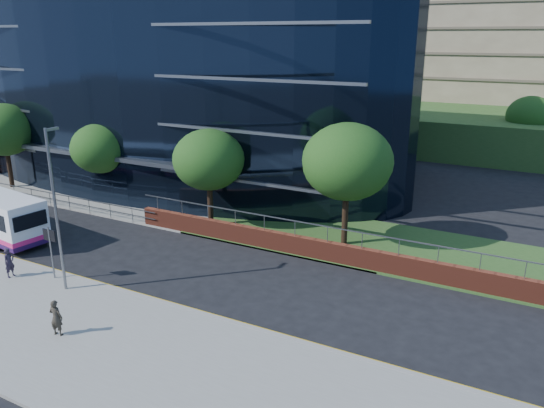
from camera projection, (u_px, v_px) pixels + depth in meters
The scene contains 18 objects.
ground at pixel (24, 254), 30.85m from camera, with size 200.00×200.00×0.00m, color black.
kerb at pixel (8, 258), 29.98m from camera, with size 80.00×0.25×0.16m, color gray.
yellow_line_outer at pixel (12, 258), 30.17m from camera, with size 80.00×0.08×0.01m, color gold.
yellow_line_inner at pixel (14, 257), 30.30m from camera, with size 80.00×0.08×0.01m, color gold.
far_forecourt at pixel (92, 192), 42.77m from camera, with size 50.00×8.00×0.10m, color gray.
grass_verge at pixel (486, 264), 29.28m from camera, with size 36.00×8.00×0.12m, color #2D511E.
glass_office at pixel (181, 84), 47.74m from camera, with size 44.00×23.10×16.00m.
retaining_wall at pixel (398, 265), 27.81m from camera, with size 34.00×0.40×2.11m.
guard_railings at pixel (31, 192), 40.08m from camera, with size 24.00×0.05×1.10m.
street_sign at pixel (50, 242), 26.84m from camera, with size 0.85×0.09×2.80m.
tree_far_a at pixel (4, 130), 42.78m from camera, with size 4.95×4.95×6.98m.
tree_far_b at pixel (100, 148), 38.90m from camera, with size 4.29×4.29×6.05m.
tree_far_c at pixel (209, 160), 33.89m from camera, with size 4.62×4.62×6.51m.
tree_far_d at pixel (347, 162), 30.48m from camera, with size 5.28×5.28×7.44m.
tree_dist_e at pixel (530, 116), 52.29m from camera, with size 4.62×4.62×6.51m.
streetlight_east at pixel (56, 206), 24.98m from camera, with size 0.15×0.77×8.00m.
pedestrian at pixel (9, 263), 27.34m from camera, with size 0.57×0.38×1.57m, color #272030.
pedestrian_b at pixel (56, 318), 21.98m from camera, with size 0.58×0.38×1.60m, color #342E24.
Camera 1 is at (26.22, -18.31, 12.12)m, focal length 35.00 mm.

